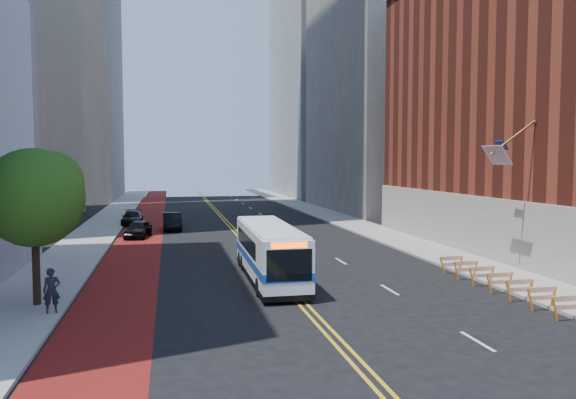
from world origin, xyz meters
The scene contains 16 objects.
ground centered at (0.00, 0.00, 0.00)m, with size 160.00×160.00×0.00m, color black.
sidewalk_left centered at (-12.00, 30.00, 0.07)m, with size 4.00×140.00×0.15m, color gray.
sidewalk_right centered at (12.00, 30.00, 0.07)m, with size 4.00×140.00×0.15m, color gray.
bus_lane_paint centered at (-8.10, 30.00, 0.00)m, with size 3.60×140.00×0.01m, color #61160D.
center_line_inner centered at (-0.18, 30.00, 0.00)m, with size 0.14×140.00×0.01m, color gold.
center_line_outer centered at (0.18, 30.00, 0.00)m, with size 0.14×140.00×0.01m, color gold.
lane_dashes centered at (4.80, 38.00, 0.01)m, with size 0.14×98.20×0.01m.
midrise_right_near centered at (23.00, 48.00, 20.00)m, with size 18.00×26.00×40.00m, color slate.
midrise_right_far centered at (24.00, 78.00, 27.50)m, with size 20.00×28.00×55.00m, color gray.
construction_barriers centered at (9.60, 3.42, 0.68)m, with size 1.42×10.91×1.00m.
street_tree centered at (-11.24, 6.04, 4.91)m, with size 4.20×4.20×6.70m.
transit_bus centered at (-0.56, 9.50, 1.53)m, with size 2.47×10.67×2.92m.
car_a centered at (-8.25, 27.81, 0.71)m, with size 1.68×4.17×1.42m, color black.
car_b centered at (-5.48, 32.43, 0.77)m, with size 1.64×4.69×1.55m, color black.
car_c centered at (-9.30, 37.21, 0.69)m, with size 1.93×4.74×1.38m, color black.
pedestrian centered at (-10.40, 4.44, 1.06)m, with size 0.67×0.44×1.83m, color black.
Camera 1 is at (-5.66, -19.42, 6.32)m, focal length 35.00 mm.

